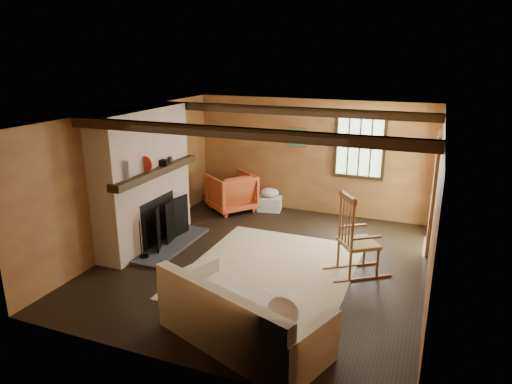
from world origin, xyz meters
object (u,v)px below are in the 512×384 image
at_px(rocking_chair, 356,240).
at_px(sofa, 240,321).
at_px(fireplace, 145,184).
at_px(laundry_basket, 270,204).
at_px(armchair, 231,192).

bearing_deg(rocking_chair, sofa, 123.12).
distance_m(fireplace, rocking_chair, 3.71).
bearing_deg(fireplace, rocking_chair, 2.46).
height_order(laundry_basket, armchair, armchair).
xyz_separation_m(rocking_chair, armchair, (-3.02, 2.01, -0.14)).
distance_m(rocking_chair, armchair, 3.63).
xyz_separation_m(fireplace, armchair, (0.65, 2.17, -0.69)).
relative_size(fireplace, armchair, 2.65).
height_order(rocking_chair, laundry_basket, rocking_chair).
bearing_deg(laundry_basket, fireplace, -119.87).
xyz_separation_m(sofa, armchair, (-2.10, 4.31, 0.11)).
xyz_separation_m(laundry_basket, armchair, (-0.77, -0.30, 0.26)).
bearing_deg(laundry_basket, sofa, -73.91).
height_order(fireplace, rocking_chair, fireplace).
height_order(fireplace, armchair, fireplace).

